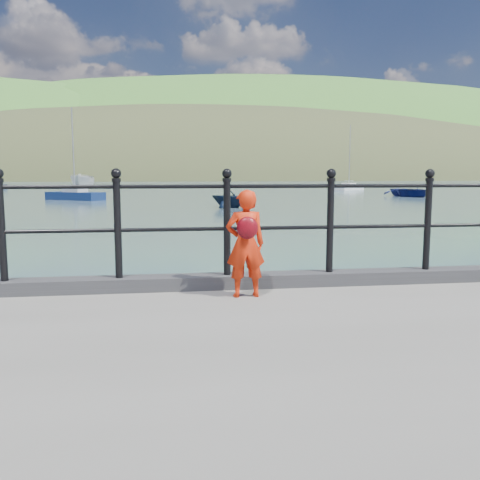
{
  "coord_description": "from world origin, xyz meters",
  "views": [
    {
      "loc": [
        -0.05,
        -5.78,
        2.28
      ],
      "look_at": [
        0.74,
        -0.2,
        1.55
      ],
      "focal_mm": 38.0,
      "sensor_mm": 36.0,
      "label": 1
    }
  ],
  "objects": [
    {
      "name": "ground",
      "position": [
        0.0,
        0.0,
        0.0
      ],
      "size": [
        600.0,
        600.0,
        0.0
      ],
      "primitive_type": "plane",
      "color": "#2D4251",
      "rests_on": "ground"
    },
    {
      "name": "kerb",
      "position": [
        0.0,
        -0.15,
        1.07
      ],
      "size": [
        60.0,
        0.3,
        0.15
      ],
      "primitive_type": "cube",
      "color": "#28282B",
      "rests_on": "quay"
    },
    {
      "name": "railing",
      "position": [
        0.0,
        -0.15,
        1.82
      ],
      "size": [
        18.11,
        0.11,
        1.2
      ],
      "color": "black",
      "rests_on": "kerb"
    },
    {
      "name": "far_shore",
      "position": [
        38.34,
        239.41,
        -22.57
      ],
      "size": [
        830.0,
        200.0,
        156.0
      ],
      "color": "#333A21",
      "rests_on": "ground"
    },
    {
      "name": "child",
      "position": [
        0.74,
        -0.61,
        1.57
      ],
      "size": [
        0.42,
        0.33,
        1.12
      ],
      "rotation": [
        0.0,
        0.0,
        3.17
      ],
      "color": "red",
      "rests_on": "quay"
    },
    {
      "name": "launch_blue",
      "position": [
        24.4,
        43.06,
        0.59
      ],
      "size": [
        4.55,
        6.02,
        1.17
      ],
      "primitive_type": "imported",
      "rotation": [
        0.0,
        0.0,
        0.09
      ],
      "color": "#121850",
      "rests_on": "ground"
    },
    {
      "name": "launch_white",
      "position": [
        -9.52,
        53.75,
        1.15
      ],
      "size": [
        2.4,
        6.0,
        2.29
      ],
      "primitive_type": "imported",
      "rotation": [
        0.0,
        0.0,
        -0.03
      ],
      "color": "silver",
      "rests_on": "ground"
    },
    {
      "name": "launch_navy",
      "position": [
        4.1,
        28.64,
        0.78
      ],
      "size": [
        3.92,
        3.9,
        1.57
      ],
      "primitive_type": "imported",
      "rotation": [
        0.0,
        0.0,
        0.83
      ],
      "color": "black",
      "rests_on": "ground"
    },
    {
      "name": "sailboat_far",
      "position": [
        25.62,
        64.38,
        0.34
      ],
      "size": [
        5.91,
        5.91,
        9.35
      ],
      "rotation": [
        0.0,
        0.0,
        0.78
      ],
      "color": "silver",
      "rests_on": "ground"
    },
    {
      "name": "sailboat_port",
      "position": [
        -8.22,
        40.82,
        0.34
      ],
      "size": [
        5.59,
        4.78,
        8.2
      ],
      "rotation": [
        0.0,
        0.0,
        -0.64
      ],
      "color": "#122550",
      "rests_on": "ground"
    }
  ]
}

